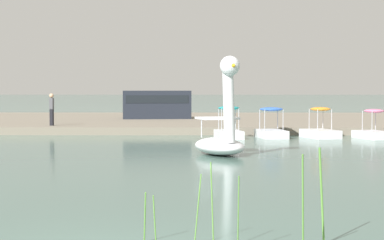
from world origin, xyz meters
TOP-DOWN VIEW (x-y plane):
  - shore_bank_far at (0.00, 37.18)m, footprint 153.29×22.70m
  - swan_boat at (2.09, 15.33)m, footprint 2.49×3.36m
  - pedal_boat_teal at (2.71, 23.57)m, footprint 1.44×2.30m
  - pedal_boat_blue at (4.86, 24.07)m, footprint 1.56×2.35m
  - pedal_boat_orange at (7.28, 23.96)m, footprint 1.86×2.44m
  - pedal_boat_pink at (9.83, 23.57)m, footprint 1.83×2.36m
  - person_on_path at (-6.90, 27.50)m, footprint 0.24×0.25m
  - parked_van at (-1.68, 36.37)m, footprint 4.80×2.40m
  - reed_clump_foreground at (2.58, 1.03)m, footprint 4.09×1.19m

SIDE VIEW (x-z plane):
  - shore_bank_far at x=0.00m, z-range 0.00..0.42m
  - pedal_boat_pink at x=9.83m, z-range -0.34..1.12m
  - pedal_boat_orange at x=7.28m, z-range -0.36..1.17m
  - pedal_boat_teal at x=2.71m, z-range -0.36..1.24m
  - pedal_boat_blue at x=4.86m, z-range -0.30..1.23m
  - reed_clump_foreground at x=2.58m, z-range -0.12..1.38m
  - swan_boat at x=2.09m, z-range -0.97..2.62m
  - person_on_path at x=-6.90m, z-range 0.50..2.27m
  - parked_van at x=-1.68m, z-range 0.50..2.41m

